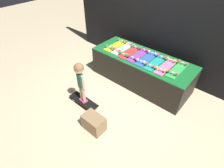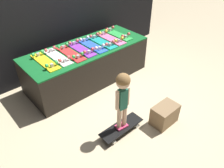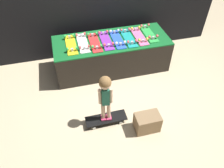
# 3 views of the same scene
# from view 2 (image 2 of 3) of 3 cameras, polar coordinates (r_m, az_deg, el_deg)

# --- Properties ---
(ground_plane) EXTENTS (16.00, 16.00, 0.00)m
(ground_plane) POSITION_cam_2_polar(r_m,az_deg,el_deg) (3.57, -0.39, -2.73)
(ground_plane) COLOR beige
(back_wall) EXTENTS (4.70, 0.10, 2.46)m
(back_wall) POSITION_cam_2_polar(r_m,az_deg,el_deg) (3.93, -13.25, 20.37)
(back_wall) COLOR black
(back_wall) RESTS_ON ground_plane
(display_rack) EXTENTS (2.10, 0.81, 0.62)m
(display_rack) POSITION_cam_2_polar(r_m,az_deg,el_deg) (3.78, -6.44, 5.24)
(display_rack) COLOR black
(display_rack) RESTS_ON ground_plane
(skateboard_yellow_on_rack) EXTENTS (0.18, 0.63, 0.09)m
(skateboard_yellow_on_rack) POSITION_cam_2_polar(r_m,az_deg,el_deg) (3.33, -17.12, 5.76)
(skateboard_yellow_on_rack) COLOR yellow
(skateboard_yellow_on_rack) RESTS_ON display_rack
(skateboard_white_on_rack) EXTENTS (0.18, 0.63, 0.09)m
(skateboard_white_on_rack) POSITION_cam_2_polar(r_m,az_deg,el_deg) (3.41, -14.07, 7.03)
(skateboard_white_on_rack) COLOR white
(skateboard_white_on_rack) RESTS_ON display_rack
(skateboard_red_on_rack) EXTENTS (0.18, 0.63, 0.09)m
(skateboard_red_on_rack) POSITION_cam_2_polar(r_m,az_deg,el_deg) (3.46, -10.78, 7.99)
(skateboard_red_on_rack) COLOR red
(skateboard_red_on_rack) RESTS_ON display_rack
(skateboard_purple_on_rack) EXTENTS (0.18, 0.63, 0.09)m
(skateboard_purple_on_rack) POSITION_cam_2_polar(r_m,az_deg,el_deg) (3.57, -8.06, 9.15)
(skateboard_purple_on_rack) COLOR purple
(skateboard_purple_on_rack) RESTS_ON display_rack
(skateboard_blue_on_rack) EXTENTS (0.18, 0.63, 0.09)m
(skateboard_blue_on_rack) POSITION_cam_2_polar(r_m,az_deg,el_deg) (3.67, -5.27, 10.11)
(skateboard_blue_on_rack) COLOR blue
(skateboard_blue_on_rack) RESTS_ON display_rack
(skateboard_teal_on_rack) EXTENTS (0.18, 0.63, 0.09)m
(skateboard_teal_on_rack) POSITION_cam_2_polar(r_m,az_deg,el_deg) (3.78, -2.66, 11.03)
(skateboard_teal_on_rack) COLOR teal
(skateboard_teal_on_rack) RESTS_ON display_rack
(skateboard_pink_on_rack) EXTENTS (0.18, 0.63, 0.09)m
(skateboard_pink_on_rack) POSITION_cam_2_polar(r_m,az_deg,el_deg) (3.90, -0.34, 11.94)
(skateboard_pink_on_rack) COLOR pink
(skateboard_pink_on_rack) RESTS_ON display_rack
(skateboard_green_on_rack) EXTENTS (0.18, 0.63, 0.09)m
(skateboard_green_on_rack) POSITION_cam_2_polar(r_m,az_deg,el_deg) (4.06, 1.47, 12.93)
(skateboard_green_on_rack) COLOR green
(skateboard_green_on_rack) RESTS_ON display_rack
(skateboard_on_floor) EXTENTS (0.63, 0.20, 0.09)m
(skateboard_on_floor) POSITION_cam_2_polar(r_m,az_deg,el_deg) (2.94, 2.48, -11.29)
(skateboard_on_floor) COLOR black
(skateboard_on_floor) RESTS_ON ground_plane
(child) EXTENTS (0.20, 0.17, 0.83)m
(child) POSITION_cam_2_polar(r_m,az_deg,el_deg) (2.53, 2.83, -2.08)
(child) COLOR #E03D6B
(child) RESTS_ON skateboard_on_floor
(storage_box) EXTENTS (0.36, 0.24, 0.29)m
(storage_box) POSITION_cam_2_polar(r_m,az_deg,el_deg) (3.09, 13.56, -7.79)
(storage_box) COLOR #8E704C
(storage_box) RESTS_ON ground_plane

